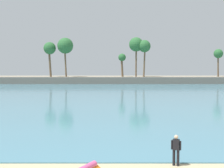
% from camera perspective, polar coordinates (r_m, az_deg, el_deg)
% --- Properties ---
extents(sea, '(220.00, 109.52, 0.06)m').
position_cam_1_polar(sea, '(72.83, -2.07, -0.64)').
color(sea, teal).
rests_on(sea, ground).
extents(palm_headland, '(114.87, 6.00, 12.16)m').
position_cam_1_polar(palm_headland, '(87.38, -1.62, 1.50)').
color(palm_headland, slate).
rests_on(palm_headland, ground).
extents(person_at_waterline, '(0.52, 0.31, 1.67)m').
position_cam_1_polar(person_at_waterline, '(18.37, 10.95, -10.92)').
color(person_at_waterline, black).
rests_on(person_at_waterline, ground).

